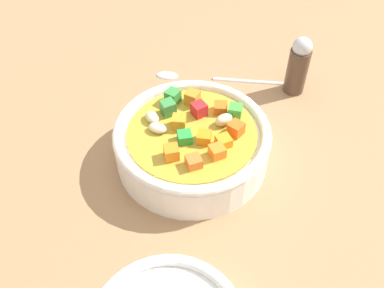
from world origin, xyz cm
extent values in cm
cube|color=#9E754F|center=(0.00, 0.00, -1.00)|extent=(140.00, 140.00, 2.00)
cylinder|color=white|center=(0.00, 0.00, 2.32)|extent=(19.95, 19.95, 4.64)
torus|color=white|center=(0.00, 0.00, 5.05)|extent=(20.11, 20.11, 1.36)
cylinder|color=gold|center=(0.00, 0.00, 4.84)|extent=(16.60, 16.60, 0.40)
cube|color=orange|center=(0.28, -4.88, 5.84)|extent=(2.41, 2.41, 1.60)
ellipsoid|color=beige|center=(-3.81, -2.04, 5.59)|extent=(2.56, 1.82, 1.09)
cube|color=orange|center=(4.88, 2.48, 5.87)|extent=(1.98, 1.98, 1.66)
cube|color=#38873E|center=(-4.42, 1.42, 6.03)|extent=(2.35, 2.35, 1.98)
cube|color=orange|center=(2.09, -0.66, 5.70)|extent=(2.20, 2.20, 1.31)
cube|color=orange|center=(-1.90, -0.37, 5.85)|extent=(2.25, 2.25, 1.62)
cube|color=orange|center=(4.58, -1.97, 5.76)|extent=(2.38, 2.38, 1.44)
cube|color=orange|center=(1.34, 5.21, 5.66)|extent=(2.28, 2.28, 1.23)
ellipsoid|color=beige|center=(-5.49, -0.77, 5.62)|extent=(2.82, 2.47, 1.16)
cube|color=red|center=(-0.83, 3.28, 5.91)|extent=(2.30, 2.30, 1.74)
cube|color=orange|center=(2.95, -4.70, 5.68)|extent=(2.39, 2.39, 1.27)
cube|color=green|center=(-0.36, -1.80, 5.67)|extent=(2.40, 2.40, 1.27)
ellipsoid|color=beige|center=(2.85, 3.22, 5.82)|extent=(2.54, 2.83, 1.57)
cube|color=orange|center=(-2.72, 4.84, 5.95)|extent=(1.77, 1.77, 1.81)
cube|color=green|center=(3.40, 5.30, 5.90)|extent=(2.12, 2.12, 1.72)
cube|color=orange|center=(4.45, 0.32, 5.65)|extent=(2.38, 2.38, 1.22)
cube|color=#368C3D|center=(-5.12, 3.69, 5.97)|extent=(1.82, 1.82, 1.86)
cylinder|color=silver|center=(1.05, 19.49, 0.33)|extent=(13.56, 6.32, 0.66)
ellipsoid|color=silver|center=(-12.59, 13.64, 0.47)|extent=(4.16, 3.33, 0.94)
cylinder|color=#4C3828|center=(6.65, 20.51, 3.65)|extent=(3.21, 3.21, 7.31)
sphere|color=silver|center=(6.65, 20.51, 8.03)|extent=(2.88, 2.88, 2.88)
camera|label=1|loc=(18.66, -32.36, 42.44)|focal=39.16mm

